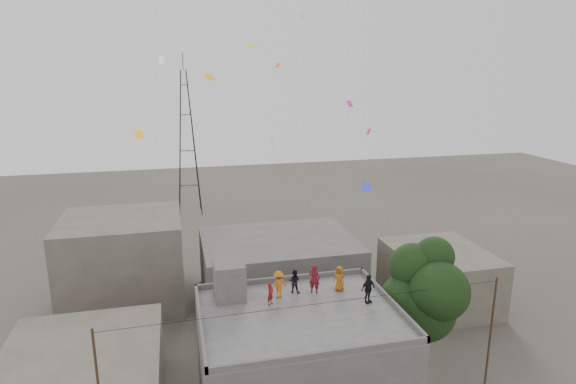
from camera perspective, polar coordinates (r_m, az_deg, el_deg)
The scene contains 16 objects.
main_building at distance 26.56m, azimuth 1.35°, elevation -19.99°, with size 10.00×8.00×6.10m.
parapet at distance 24.90m, azimuth 1.39°, elevation -13.90°, with size 10.00×8.00×0.30m.
stair_head_box at distance 26.29m, azimuth -6.96°, elevation -10.34°, with size 1.60×1.80×2.00m, color #524F4C.
neighbor_north at distance 39.22m, azimuth -1.11°, elevation -8.99°, with size 12.00×9.00×5.00m, color #524F4C.
neighbor_northwest at distance 40.15m, azimuth -18.89°, elevation -7.69°, with size 9.00×8.00×7.00m, color #585346.
neighbor_east at distance 40.14m, azimuth 17.43°, elevation -9.59°, with size 7.00×8.00×4.40m, color #585346.
tree at distance 28.06m, azimuth 16.06°, elevation -11.42°, with size 4.90×4.60×9.10m.
utility_line at distance 25.25m, azimuth 3.30°, elevation -19.92°, with size 20.12×0.62×7.40m.
transmission_tower at distance 61.86m, azimuth -11.88°, elevation 5.70°, with size 2.97×2.97×20.01m.
person_red_adult at distance 26.75m, azimuth 3.14°, elevation -10.22°, with size 0.60×0.39×1.64m, color maroon.
person_orange_child at distance 27.12m, azimuth 6.10°, elevation -10.17°, with size 0.70×0.45×1.43m, color #A35912.
person_dark_child at distance 26.80m, azimuth 0.75°, elevation -10.52°, with size 0.64×0.50×1.33m, color black.
person_dark_adult at distance 26.00m, azimuth 9.48°, elevation -11.24°, with size 0.92×0.38×1.57m, color black.
person_orange_adult at distance 26.18m, azimuth -1.13°, elevation -10.91°, with size 0.98×0.57×1.52m, color #C56816.
person_red_child at distance 25.59m, azimuth -2.10°, elevation -11.94°, with size 0.44×0.29×1.21m, color maroon.
kites at distance 29.04m, azimuth -2.90°, elevation 12.25°, with size 15.53×17.03×11.12m.
Camera 1 is at (-5.71, -21.18, 18.03)m, focal length 30.00 mm.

